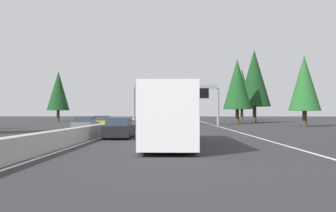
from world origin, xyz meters
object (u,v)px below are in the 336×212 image
at_px(minivan_far_right, 155,117).
at_px(conifer_right_far, 254,78).
at_px(pickup_mid_left, 161,116).
at_px(conifer_right_mid, 237,84).
at_px(sedan_distant_b, 119,128).
at_px(sedan_far_left, 150,120).
at_px(conifer_right_near, 304,83).
at_px(bus_distant_a, 169,114).
at_px(conifer_left_mid, 58,91).
at_px(oncoming_far, 103,122).
at_px(conifer_right_distant, 242,89).
at_px(oncoming_near, 86,124).
at_px(sign_gantry_overhead, 177,93).
at_px(box_truck_far_center, 185,114).

bearing_deg(minivan_far_right, conifer_right_far, -108.34).
distance_m(pickup_mid_left, conifer_right_mid, 55.01).
height_order(sedan_distant_b, sedan_far_left, same).
bearing_deg(conifer_right_near, bus_distant_a, 148.66).
xyz_separation_m(pickup_mid_left, conifer_left_mid, (-36.25, 21.68, 5.87)).
relative_size(sedan_distant_b, oncoming_far, 1.00).
bearing_deg(sedan_distant_b, pickup_mid_left, 0.04).
bearing_deg(oncoming_far, conifer_right_mid, 135.61).
bearing_deg(conifer_right_far, bus_distant_a, 162.65).
distance_m(pickup_mid_left, oncoming_far, 72.95).
relative_size(oncoming_far, conifer_left_mid, 0.39).
distance_m(conifer_right_distant, conifer_left_mid, 44.71).
xyz_separation_m(sedan_distant_b, conifer_right_near, (23.70, -21.46, 5.14)).
bearing_deg(conifer_left_mid, conifer_right_mid, -113.86).
relative_size(minivan_far_right, oncoming_near, 1.14).
xyz_separation_m(oncoming_far, conifer_right_near, (5.05, -26.20, 5.14)).
height_order(bus_distant_a, oncoming_near, bus_distant_a).
relative_size(sedan_distant_b, oncoming_near, 1.00).
relative_size(oncoming_near, conifer_right_far, 0.31).
bearing_deg(bus_distant_a, sign_gantry_overhead, -1.35).
relative_size(conifer_right_near, conifer_right_far, 0.68).
xyz_separation_m(sedan_far_left, conifer_left_mid, (21.75, 21.83, 6.10)).
relative_size(sign_gantry_overhead, pickup_mid_left, 2.26).
xyz_separation_m(pickup_mid_left, oncoming_far, (-72.80, 4.68, -0.23)).
bearing_deg(oncoming_far, box_truck_far_center, 169.53).
bearing_deg(sign_gantry_overhead, oncoming_far, 135.31).
bearing_deg(box_truck_far_center, sedan_distant_b, 175.01).
bearing_deg(minivan_far_right, box_truck_far_center, -13.07).
bearing_deg(sign_gantry_overhead, pickup_mid_left, 3.99).
xyz_separation_m(sign_gantry_overhead, sedan_distant_b, (-27.87, 4.37, -4.05)).
xyz_separation_m(minivan_far_right, conifer_right_far, (-6.52, -19.66, 7.65)).
distance_m(sedan_far_left, oncoming_far, 15.58).
relative_size(box_truck_far_center, conifer_left_mid, 0.76).
distance_m(bus_distant_a, conifer_right_far, 54.05).
height_order(sedan_far_left, conifer_left_mid, conifer_left_mid).
bearing_deg(sedan_distant_b, conifer_right_distant, -17.46).
distance_m(sign_gantry_overhead, sedan_distant_b, 28.50).
distance_m(conifer_right_mid, conifer_right_far, 8.15).
distance_m(bus_distant_a, conifer_left_mid, 66.12).
xyz_separation_m(oncoming_far, conifer_left_mid, (36.56, 17.00, 6.10)).
bearing_deg(bus_distant_a, box_truck_far_center, -2.39).
bearing_deg(sedan_distant_b, sedan_far_left, -0.15).
height_order(sign_gantry_overhead, oncoming_far, sign_gantry_overhead).
xyz_separation_m(pickup_mid_left, box_truck_far_center, (-7.49, -7.39, 0.70)).
bearing_deg(sign_gantry_overhead, conifer_right_distant, -23.05).
distance_m(pickup_mid_left, conifer_right_near, 71.26).
bearing_deg(bus_distant_a, oncoming_near, 28.09).
bearing_deg(bus_distant_a, sedan_far_left, 5.11).
height_order(sedan_far_left, conifer_right_far, conifer_right_far).
height_order(pickup_mid_left, oncoming_near, pickup_mid_left).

